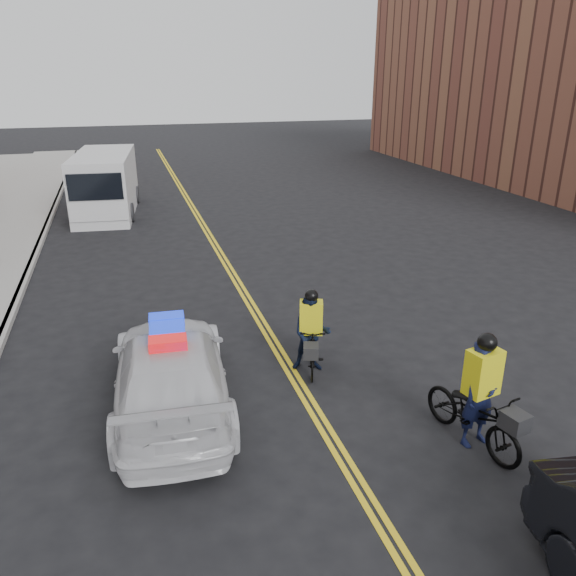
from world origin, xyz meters
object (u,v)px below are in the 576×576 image
Objects in this scene: cargo_van at (105,185)px; cyclist_far at (311,338)px; police_cruiser at (171,371)px; cyclist_near at (479,406)px.

cyclist_far is at bearing -69.31° from cargo_van.
cyclist_far is at bearing -164.35° from police_cruiser.
police_cruiser is at bearing -79.94° from cargo_van.
police_cruiser is at bearing 139.56° from cyclist_near.
cargo_van reaches higher than police_cruiser.
cargo_van is 3.48× the size of cyclist_far.
cyclist_near is at bearing -66.45° from cargo_van.
cyclist_near reaches higher than police_cruiser.
cyclist_near is 3.65m from cyclist_far.
cyclist_near is (5.94, -18.51, -0.55)m from cargo_van.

